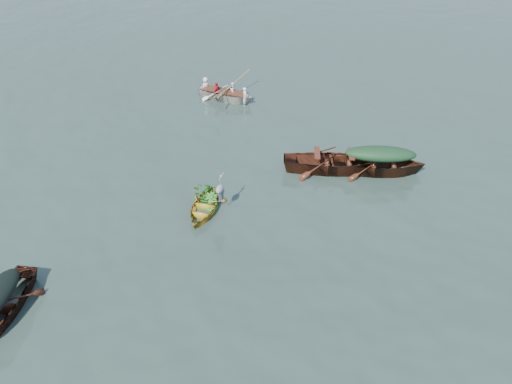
% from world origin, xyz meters
% --- Properties ---
extents(ground, '(140.00, 140.00, 0.00)m').
position_xyz_m(ground, '(0.00, 0.00, 0.00)').
color(ground, '#30433A').
rests_on(ground, ground).
extents(yellow_dinghy, '(1.41, 2.78, 0.69)m').
position_xyz_m(yellow_dinghy, '(-1.14, 1.51, 0.00)').
color(yellow_dinghy, gold).
rests_on(yellow_dinghy, ground).
extents(green_tarp_boat, '(4.77, 2.52, 1.08)m').
position_xyz_m(green_tarp_boat, '(3.87, 5.66, 0.00)').
color(green_tarp_boat, '#4A2211').
rests_on(green_tarp_boat, ground).
extents(open_wooden_boat, '(5.18, 2.77, 1.19)m').
position_xyz_m(open_wooden_boat, '(2.29, 5.25, 0.00)').
color(open_wooden_boat, '#4F2513').
rests_on(open_wooden_boat, ground).
extents(rowed_boat, '(3.96, 1.55, 0.90)m').
position_xyz_m(rowed_boat, '(-3.66, 9.78, 0.00)').
color(rowed_boat, white).
rests_on(rowed_boat, ground).
extents(green_tarp_cover, '(2.62, 1.38, 0.52)m').
position_xyz_m(green_tarp_cover, '(3.87, 5.66, 0.80)').
color(green_tarp_cover, '#17381C').
rests_on(green_tarp_cover, green_tarp_boat).
extents(thwart_benches, '(2.63, 1.53, 0.04)m').
position_xyz_m(thwart_benches, '(2.29, 5.25, 0.62)').
color(thwart_benches, '#4D2112').
rests_on(thwart_benches, open_wooden_boat).
extents(heron, '(0.32, 0.43, 0.92)m').
position_xyz_m(heron, '(-0.60, 1.61, 0.81)').
color(heron, '#95979D').
rests_on(heron, yellow_dinghy).
extents(dinghy_weeds, '(0.78, 0.96, 0.60)m').
position_xyz_m(dinghy_weeds, '(-1.17, 2.06, 0.65)').
color(dinghy_weeds, '#27651A').
rests_on(dinghy_weeds, yellow_dinghy).
extents(rowers, '(2.80, 1.32, 0.76)m').
position_xyz_m(rowers, '(-3.66, 9.78, 0.83)').
color(rowers, white).
rests_on(rowers, rowed_boat).
extents(oars, '(0.87, 2.65, 0.06)m').
position_xyz_m(oars, '(-3.66, 9.78, 0.48)').
color(oars, '#A4773E').
rests_on(oars, rowed_boat).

